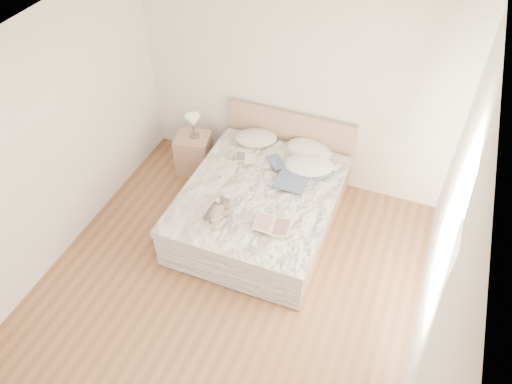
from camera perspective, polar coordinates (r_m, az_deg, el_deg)
floor at (r=5.58m, az=-3.83°, el=-11.64°), size 4.00×4.50×0.00m
ceiling at (r=3.72m, az=-5.78°, el=13.04°), size 4.00×4.50×0.00m
wall_back at (r=6.21m, az=4.38°, el=11.99°), size 4.00×0.02×2.70m
wall_left at (r=5.55m, az=-23.69°, el=3.74°), size 0.02×4.50×2.70m
wall_right at (r=4.32m, az=20.50°, el=-8.63°), size 0.02×4.50×2.70m
window at (r=4.45m, az=21.08°, el=-4.91°), size 0.02×1.30×1.10m
bed at (r=6.06m, az=0.70°, el=-1.36°), size 1.72×2.14×1.00m
nightstand at (r=6.88m, az=-7.10°, el=4.41°), size 0.52×0.48×0.56m
table_lamp at (r=6.59m, az=-7.20°, el=7.97°), size 0.26×0.26×0.32m
pillow_left at (r=6.51m, az=0.01°, el=6.22°), size 0.66×0.57×0.17m
pillow_middle at (r=6.35m, az=6.05°, el=4.82°), size 0.65×0.50×0.18m
pillow_right at (r=6.11m, az=6.07°, el=3.03°), size 0.68×0.55×0.18m
blouse at (r=5.95m, az=4.38°, el=1.79°), size 0.59×0.63×0.02m
photo_book at (r=6.19m, az=-1.18°, el=3.85°), size 0.33×0.28×0.02m
childrens_book at (r=5.37m, az=1.88°, el=-3.82°), size 0.44×0.32×0.03m
teddy_bear at (r=5.46m, az=-4.62°, el=-2.68°), size 0.30×0.36×0.17m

